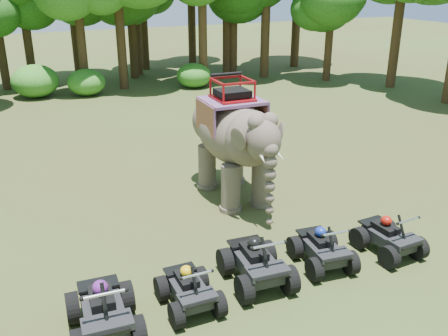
{
  "coord_description": "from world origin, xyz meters",
  "views": [
    {
      "loc": [
        -5.22,
        -9.75,
        6.66
      ],
      "look_at": [
        0.0,
        1.2,
        1.9
      ],
      "focal_mm": 40.0,
      "sensor_mm": 36.0,
      "label": 1
    }
  ],
  "objects_px": {
    "atv_1": "(189,284)",
    "atv_2": "(257,257)",
    "atv_3": "(323,244)",
    "atv_4": "(389,232)",
    "atv_0": "(103,305)",
    "elephant": "(233,139)"
  },
  "relations": [
    {
      "from": "atv_1",
      "to": "atv_2",
      "type": "xyz_separation_m",
      "value": [
        1.72,
        0.18,
        0.1
      ]
    },
    {
      "from": "atv_3",
      "to": "atv_4",
      "type": "xyz_separation_m",
      "value": [
        1.85,
        -0.25,
        0.0
      ]
    },
    {
      "from": "atv_0",
      "to": "atv_3",
      "type": "bearing_deg",
      "value": 7.03
    },
    {
      "from": "atv_1",
      "to": "atv_0",
      "type": "bearing_deg",
      "value": -176.26
    },
    {
      "from": "atv_1",
      "to": "atv_2",
      "type": "bearing_deg",
      "value": 7.36
    },
    {
      "from": "elephant",
      "to": "atv_1",
      "type": "xyz_separation_m",
      "value": [
        -3.39,
        -4.73,
        -1.34
      ]
    },
    {
      "from": "atv_4",
      "to": "atv_2",
      "type": "bearing_deg",
      "value": 173.63
    },
    {
      "from": "atv_0",
      "to": "elephant",
      "type": "bearing_deg",
      "value": 47.5
    },
    {
      "from": "atv_1",
      "to": "atv_3",
      "type": "relative_size",
      "value": 0.96
    },
    {
      "from": "atv_1",
      "to": "atv_4",
      "type": "bearing_deg",
      "value": 0.32
    },
    {
      "from": "elephant",
      "to": "atv_0",
      "type": "relative_size",
      "value": 2.45
    },
    {
      "from": "atv_0",
      "to": "atv_2",
      "type": "distance_m",
      "value": 3.54
    },
    {
      "from": "atv_3",
      "to": "atv_1",
      "type": "bearing_deg",
      "value": -170.37
    },
    {
      "from": "atv_0",
      "to": "atv_1",
      "type": "relative_size",
      "value": 1.2
    },
    {
      "from": "atv_0",
      "to": "atv_4",
      "type": "relative_size",
      "value": 1.14
    },
    {
      "from": "atv_4",
      "to": "atv_1",
      "type": "bearing_deg",
      "value": 176.95
    },
    {
      "from": "atv_0",
      "to": "atv_1",
      "type": "height_order",
      "value": "atv_0"
    },
    {
      "from": "atv_1",
      "to": "atv_4",
      "type": "xyz_separation_m",
      "value": [
        5.36,
        -0.11,
        0.03
      ]
    },
    {
      "from": "atv_0",
      "to": "atv_2",
      "type": "xyz_separation_m",
      "value": [
        3.53,
        0.25,
        -0.01
      ]
    },
    {
      "from": "atv_1",
      "to": "atv_3",
      "type": "bearing_deg",
      "value": 3.76
    },
    {
      "from": "atv_0",
      "to": "atv_3",
      "type": "height_order",
      "value": "atv_0"
    },
    {
      "from": "elephant",
      "to": "atv_1",
      "type": "bearing_deg",
      "value": -123.46
    }
  ]
}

